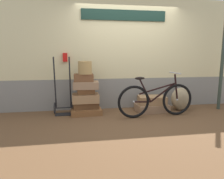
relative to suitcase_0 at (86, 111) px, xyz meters
name	(u,v)px	position (x,y,z in m)	size (l,w,h in m)	color
ground	(135,117)	(1.06, -0.32, -0.09)	(8.81, 5.20, 0.06)	brown
station_building	(127,54)	(1.07, 0.53, 1.29)	(6.81, 0.74, 2.70)	gray
suitcase_0	(86,111)	(0.00, 0.00, 0.00)	(0.68, 0.45, 0.13)	brown
suitcase_1	(86,105)	(0.00, 0.05, 0.14)	(0.57, 0.34, 0.14)	brown
suitcase_2	(86,98)	(0.00, 0.04, 0.30)	(0.59, 0.40, 0.19)	#9E754C
suitcase_3	(86,91)	(0.01, 0.04, 0.46)	(0.38, 0.25, 0.13)	brown
suitcase_4	(86,85)	(0.01, 0.01, 0.60)	(0.56, 0.37, 0.16)	#937051
suitcase_5	(84,78)	(-0.04, 0.04, 0.77)	(0.43, 0.26, 0.17)	brown
suitcase_6	(152,108)	(1.56, 0.00, 0.02)	(0.74, 0.47, 0.17)	#937051
suitcase_7	(152,100)	(1.57, 0.01, 0.20)	(0.64, 0.41, 0.20)	#9E754C
wicker_basket	(85,68)	(0.00, 0.03, 0.99)	(0.30, 0.30, 0.28)	#A8844C
luggage_trolley	(63,100)	(-0.51, 0.14, 0.25)	(0.42, 0.35, 1.30)	black
burlap_sack	(180,99)	(2.28, 0.00, 0.21)	(0.44, 0.37, 0.55)	#9E8966
bicycle	(156,100)	(1.50, -0.42, 0.31)	(1.72, 0.46, 0.96)	black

